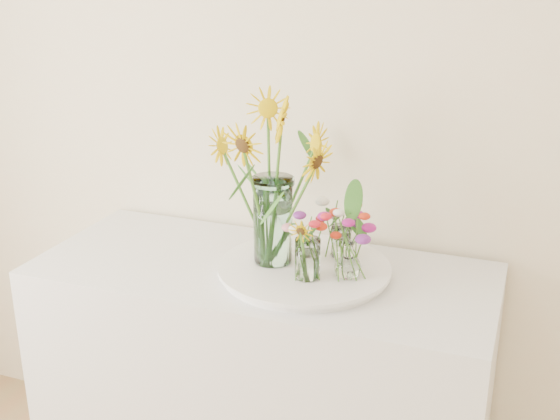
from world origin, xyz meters
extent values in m
cube|color=white|center=(-0.23, 1.93, 0.45)|extent=(1.40, 0.60, 0.90)
cylinder|color=white|center=(-0.10, 1.93, 0.91)|extent=(0.49, 0.49, 0.02)
cylinder|color=#B6EFE0|center=(-0.20, 1.93, 1.06)|extent=(0.12, 0.12, 0.27)
cylinder|color=white|center=(-0.06, 1.85, 0.99)|extent=(0.10, 0.10, 0.12)
cylinder|color=white|center=(-0.02, 2.03, 0.98)|extent=(0.07, 0.07, 0.10)
camera|label=1|loc=(0.51, 0.12, 1.79)|focal=45.00mm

